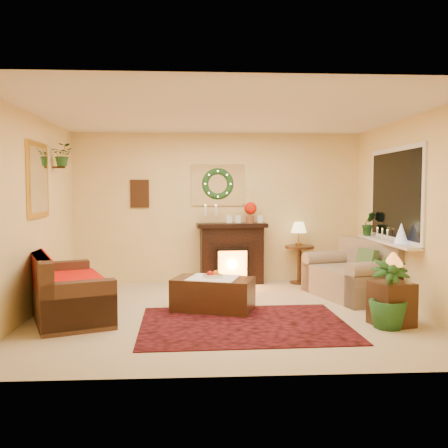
{
  "coord_description": "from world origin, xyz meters",
  "views": [
    {
      "loc": [
        -0.4,
        -6.47,
        1.63
      ],
      "look_at": [
        0.0,
        0.35,
        1.15
      ],
      "focal_mm": 40.0,
      "sensor_mm": 36.0,
      "label": 1
    }
  ],
  "objects": [
    {
      "name": "wall_right",
      "position": [
        2.5,
        0.0,
        1.3
      ],
      "size": [
        4.5,
        4.5,
        0.0
      ],
      "primitive_type": "plane",
      "color": "#EFD88C",
      "rests_on": "ground"
    },
    {
      "name": "fireplace",
      "position": [
        0.23,
        2.04,
        0.55
      ],
      "size": [
        1.09,
        0.42,
        0.98
      ],
      "primitive_type": "cube",
      "rotation": [
        0.0,
        0.0,
        0.08
      ],
      "color": "black",
      "rests_on": "floor"
    },
    {
      "name": "mantel_candle_a",
      "position": [
        -0.22,
        2.03,
        1.26
      ],
      "size": [
        0.06,
        0.06,
        0.17
      ],
      "primitive_type": "cylinder",
      "color": "#FFFDCD",
      "rests_on": "fireplace"
    },
    {
      "name": "lamp_tiffany",
      "position": [
        1.96,
        -0.71,
        0.74
      ],
      "size": [
        0.28,
        0.28,
        0.4
      ],
      "primitive_type": "cone",
      "color": "orange",
      "rests_on": "end_table_square"
    },
    {
      "name": "floor_palm",
      "position": [
        1.86,
        -0.84,
        0.45
      ],
      "size": [
        1.43,
        1.43,
        2.44
      ],
      "primitive_type": "imported",
      "rotation": [
        0.0,
        0.0,
        -0.05
      ],
      "color": "#1F5216",
      "rests_on": "floor"
    },
    {
      "name": "window_glass",
      "position": [
        2.47,
        0.55,
        1.55
      ],
      "size": [
        0.02,
        1.7,
        1.22
      ],
      "primitive_type": "cube",
      "color": "black",
      "rests_on": "wall_right"
    },
    {
      "name": "wall_front",
      "position": [
        0.0,
        -2.25,
        1.3
      ],
      "size": [
        5.0,
        5.0,
        0.0
      ],
      "primitive_type": "plane",
      "color": "#EFD88C",
      "rests_on": "ground"
    },
    {
      "name": "sill_plant",
      "position": [
        2.36,
        1.28,
        1.08
      ],
      "size": [
        0.27,
        0.22,
        0.5
      ],
      "primitive_type": "imported",
      "color": "#22602C",
      "rests_on": "window_sill"
    },
    {
      "name": "window_sill",
      "position": [
        2.38,
        0.55,
        0.87
      ],
      "size": [
        0.22,
        1.86,
        0.04
      ],
      "primitive_type": "cube",
      "color": "white",
      "rests_on": "wall_right"
    },
    {
      "name": "side_table_round",
      "position": [
        1.4,
        1.98,
        0.33
      ],
      "size": [
        0.64,
        0.64,
        0.65
      ],
      "primitive_type": "cylinder",
      "rotation": [
        0.0,
        0.0,
        -0.34
      ],
      "color": "black",
      "rests_on": "floor"
    },
    {
      "name": "wall_left",
      "position": [
        -2.5,
        0.0,
        1.3
      ],
      "size": [
        4.5,
        4.5,
        0.0
      ],
      "primitive_type": "plane",
      "color": "#EFD88C",
      "rests_on": "ground"
    },
    {
      "name": "mini_tree",
      "position": [
        2.38,
        0.07,
        1.04
      ],
      "size": [
        0.18,
        0.18,
        0.27
      ],
      "primitive_type": "cone",
      "color": "white",
      "rests_on": "window_sill"
    },
    {
      "name": "loveseat",
      "position": [
        1.93,
        0.83,
        0.42
      ],
      "size": [
        1.24,
        1.66,
        0.86
      ],
      "primitive_type": "cube",
      "rotation": [
        0.0,
        0.0,
        0.28
      ],
      "color": "tan",
      "rests_on": "floor"
    },
    {
      "name": "sofa",
      "position": [
        -2.04,
        -0.02,
        0.43
      ],
      "size": [
        1.49,
        2.08,
        0.82
      ],
      "primitive_type": "cube",
      "rotation": [
        0.0,
        0.0,
        0.38
      ],
      "color": "brown",
      "rests_on": "floor"
    },
    {
      "name": "wall_art",
      "position": [
        -1.35,
        2.23,
        1.55
      ],
      "size": [
        0.32,
        0.03,
        0.48
      ],
      "primitive_type": "cube",
      "color": "#381E11",
      "rests_on": "wall_back"
    },
    {
      "name": "coffee_table",
      "position": [
        -0.16,
        0.11,
        0.21
      ],
      "size": [
        1.17,
        0.87,
        0.44
      ],
      "primitive_type": "cube",
      "rotation": [
        0.0,
        0.0,
        -0.31
      ],
      "color": "black",
      "rests_on": "floor"
    },
    {
      "name": "window_frame",
      "position": [
        2.48,
        0.55,
        1.55
      ],
      "size": [
        0.03,
        1.86,
        1.36
      ],
      "primitive_type": "cube",
      "color": "white",
      "rests_on": "wall_right"
    },
    {
      "name": "gold_mirror",
      "position": [
        -2.48,
        0.3,
        1.75
      ],
      "size": [
        0.03,
        0.84,
        1.0
      ],
      "primitive_type": "cube",
      "color": "gold",
      "rests_on": "wall_left"
    },
    {
      "name": "lamp_cream",
      "position": [
        1.39,
        1.98,
        0.88
      ],
      "size": [
        0.27,
        0.27,
        0.41
      ],
      "primitive_type": "cone",
      "color": "#EAD38A",
      "rests_on": "side_table_round"
    },
    {
      "name": "mantel_candle_b",
      "position": [
        -0.03,
        2.06,
        1.26
      ],
      "size": [
        0.05,
        0.05,
        0.16
      ],
      "primitive_type": "cylinder",
      "color": "#F2EEBC",
      "rests_on": "fireplace"
    },
    {
      "name": "mantel_mirror",
      "position": [
        0.0,
        2.23,
        1.7
      ],
      "size": [
        0.92,
        0.02,
        0.72
      ],
      "primitive_type": "cube",
      "color": "white",
      "rests_on": "wall_back"
    },
    {
      "name": "floor",
      "position": [
        0.0,
        0.0,
        0.0
      ],
      "size": [
        5.0,
        5.0,
        0.0
      ],
      "primitive_type": "plane",
      "color": "beige",
      "rests_on": "ground"
    },
    {
      "name": "red_throw",
      "position": [
        -2.06,
        0.16,
        0.46
      ],
      "size": [
        0.83,
        1.35,
        0.02
      ],
      "primitive_type": "cube",
      "color": "#AE3314",
      "rests_on": "sofa"
    },
    {
      "name": "poinsettia",
      "position": [
        0.55,
        2.04,
        1.3
      ],
      "size": [
        0.21,
        0.21,
        0.21
      ],
      "primitive_type": "sphere",
      "color": "red",
      "rests_on": "fireplace"
    },
    {
      "name": "ceiling",
      "position": [
        0.0,
        0.0,
        2.6
      ],
      "size": [
        5.0,
        5.0,
        0.0
      ],
      "primitive_type": "plane",
      "color": "white",
      "rests_on": "ground"
    },
    {
      "name": "area_rug",
      "position": [
        0.19,
        -0.61,
        0.01
      ],
      "size": [
        2.52,
        1.92,
        0.01
      ],
      "primitive_type": "cube",
      "rotation": [
        0.0,
        0.0,
        0.03
      ],
      "color": "#420C12",
      "rests_on": "floor"
    },
    {
      "name": "hanging_plant",
      "position": [
        -2.34,
        1.05,
        1.97
      ],
      "size": [
        0.33,
        0.28,
        0.36
      ],
      "primitive_type": "imported",
      "color": "#194719",
      "rests_on": "wall_left"
    },
    {
      "name": "fruit_bowl",
      "position": [
        -0.16,
        0.15,
        0.45
      ],
      "size": [
        0.27,
        0.27,
        0.06
      ],
      "primitive_type": "cylinder",
      "color": "beige",
      "rests_on": "coffee_table"
    },
    {
      "name": "end_table_square",
      "position": [
        1.94,
        -0.73,
        0.27
      ],
      "size": [
        0.52,
        0.52,
        0.52
      ],
      "primitive_type": "cube",
      "rotation": [
        0.0,
        0.0,
        0.27
      ],
      "color": "#4A241C",
      "rests_on": "floor"
    },
    {
      "name": "wreath",
      "position": [
        0.0,
        2.19,
        1.72
      ],
      "size": [
        0.55,
        0.11,
        0.55
      ],
      "primitive_type": "torus",
      "rotation": [
        1.57,
        0.0,
        0.0
      ],
      "color": "#194719",
      "rests_on": "wall_back"
    },
    {
      "name": "wall_back",
      "position": [
        0.0,
        2.25,
        1.3
      ],
      "size": [
        5.0,
        5.0,
        0.0
      ],
      "primitive_type": "plane",
      "color": "#EFD88C",
      "rests_on": "ground"
    }
  ]
}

